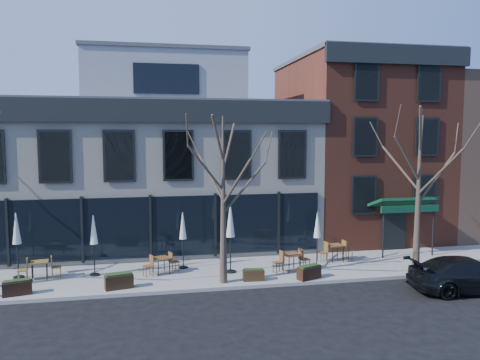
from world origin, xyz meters
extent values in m
plane|color=black|center=(0.00, 0.00, 0.00)|extent=(120.00, 120.00, 0.00)
cube|color=gray|center=(3.25, -2.15, 0.07)|extent=(33.50, 4.70, 0.15)
cube|color=silver|center=(0.00, 5.00, 4.00)|extent=(18.00, 10.00, 8.00)
cube|color=#47474C|center=(0.00, 5.00, 8.05)|extent=(18.30, 10.30, 0.30)
cube|color=black|center=(0.00, -0.12, 7.55)|extent=(18.30, 0.25, 1.10)
cube|color=black|center=(0.00, -0.06, 1.90)|extent=(17.20, 0.12, 3.00)
cube|color=gray|center=(1.00, 6.00, 9.60)|extent=(9.00, 6.50, 3.00)
cube|color=brown|center=(13.00, 5.00, 5.50)|extent=(8.00, 10.00, 11.00)
cube|color=#47474C|center=(13.00, 5.00, 11.05)|extent=(8.20, 10.20, 0.25)
cube|color=black|center=(13.00, -0.12, 10.60)|extent=(8.20, 0.25, 1.00)
cube|color=#0C3720|center=(13.00, -0.85, 2.90)|extent=(3.20, 1.66, 0.67)
cube|color=black|center=(13.00, -0.05, 1.25)|extent=(1.40, 0.10, 2.50)
cone|color=#382B21|center=(3.00, -3.90, 3.67)|extent=(0.34, 0.34, 7.04)
cylinder|color=#382B21|center=(3.95, -3.73, 4.18)|extent=(2.00, 0.46, 2.21)
cylinder|color=#382B21|center=(2.60, -3.04, 4.59)|extent=(0.93, 1.84, 1.91)
cylinder|color=#382B21|center=(2.25, -4.17, 5.04)|extent=(1.61, 0.68, 1.97)
cylinder|color=#382B21|center=(3.40, -4.76, 4.51)|extent=(0.93, 1.83, 2.03)
cone|color=#382B21|center=(12.00, -3.90, 3.89)|extent=(0.34, 0.34, 7.48)
cylinder|color=#382B21|center=(13.01, -3.72, 4.43)|extent=(2.12, 0.48, 2.35)
cylinder|color=#382B21|center=(11.57, -2.99, 4.86)|extent=(0.98, 1.94, 2.03)
cylinder|color=#382B21|center=(11.20, -4.19, 5.35)|extent=(1.71, 0.71, 2.09)
cylinder|color=#382B21|center=(12.42, -4.81, 4.78)|extent=(0.98, 1.94, 2.16)
imported|color=black|center=(12.72, -6.54, 0.70)|extent=(4.98, 2.30, 1.41)
cube|color=brown|center=(-4.78, -1.89, 0.91)|extent=(0.84, 0.84, 0.04)
cylinder|color=black|center=(-5.01, -2.23, 0.52)|extent=(0.04, 0.04, 0.74)
cylinder|color=black|center=(-4.44, -2.13, 0.52)|extent=(0.04, 0.04, 0.74)
cylinder|color=black|center=(-5.11, -1.65, 0.52)|extent=(0.04, 0.04, 0.74)
cylinder|color=black|center=(-4.54, -1.56, 0.52)|extent=(0.04, 0.04, 0.74)
cube|color=brown|center=(0.44, -2.11, 0.87)|extent=(0.92, 0.92, 0.04)
cylinder|color=black|center=(0.30, -2.48, 0.51)|extent=(0.04, 0.04, 0.71)
cylinder|color=black|center=(0.81, -2.25, 0.51)|extent=(0.04, 0.04, 0.71)
cylinder|color=black|center=(0.07, -1.97, 0.51)|extent=(0.04, 0.04, 0.71)
cylinder|color=black|center=(0.58, -1.75, 0.51)|extent=(0.04, 0.04, 0.71)
cube|color=brown|center=(6.34, -2.87, 0.93)|extent=(0.90, 0.90, 0.04)
cylinder|color=black|center=(6.11, -3.23, 0.53)|extent=(0.04, 0.04, 0.77)
cylinder|color=black|center=(6.69, -3.09, 0.53)|extent=(0.04, 0.04, 0.77)
cylinder|color=black|center=(5.98, -2.64, 0.53)|extent=(0.04, 0.04, 0.77)
cylinder|color=black|center=(6.56, -2.51, 0.53)|extent=(0.04, 0.04, 0.77)
cube|color=brown|center=(9.00, -1.58, 0.93)|extent=(0.83, 0.83, 0.04)
cylinder|color=black|center=(8.74, -1.92, 0.54)|extent=(0.04, 0.04, 0.77)
cylinder|color=black|center=(9.33, -1.85, 0.54)|extent=(0.04, 0.04, 0.77)
cylinder|color=black|center=(8.67, -1.32, 0.54)|extent=(0.04, 0.04, 0.77)
cylinder|color=black|center=(9.26, -1.25, 0.54)|extent=(0.04, 0.04, 0.77)
cylinder|color=black|center=(-5.74, -1.53, 0.18)|extent=(0.46, 0.46, 0.06)
cylinder|color=black|center=(-5.74, -1.53, 1.30)|extent=(0.05, 0.05, 2.31)
cone|color=#B9BEB0|center=(-5.74, -1.53, 2.35)|extent=(0.38, 0.38, 1.36)
cylinder|color=black|center=(-2.48, -1.81, 0.18)|extent=(0.43, 0.43, 0.06)
cylinder|color=black|center=(-2.48, -1.81, 1.24)|extent=(0.05, 0.05, 2.17)
cone|color=white|center=(-2.48, -1.81, 2.23)|extent=(0.36, 0.36, 1.28)
cylinder|color=black|center=(1.48, -1.41, 0.18)|extent=(0.42, 0.42, 0.06)
cylinder|color=black|center=(1.48, -1.41, 1.21)|extent=(0.05, 0.05, 2.12)
cone|color=beige|center=(1.48, -1.41, 2.17)|extent=(0.35, 0.35, 1.25)
cylinder|color=black|center=(3.55, -2.51, 0.18)|extent=(0.50, 0.50, 0.07)
cylinder|color=black|center=(3.55, -2.51, 1.40)|extent=(0.06, 0.06, 2.50)
cone|color=beige|center=(3.55, -2.51, 2.54)|extent=(0.41, 0.41, 1.48)
cylinder|color=black|center=(7.77, -2.33, 0.18)|extent=(0.42, 0.42, 0.06)
cylinder|color=black|center=(7.77, -2.33, 1.21)|extent=(0.05, 0.05, 2.12)
cone|color=silver|center=(7.77, -2.33, 2.17)|extent=(0.35, 0.35, 1.25)
cube|color=black|center=(-5.19, -3.86, 0.42)|extent=(1.14, 0.69, 0.53)
cube|color=#1E3314|center=(-5.19, -3.86, 0.71)|extent=(1.02, 0.58, 0.09)
cube|color=black|center=(-1.32, -3.85, 0.43)|extent=(1.19, 0.69, 0.56)
cube|color=#1E3314|center=(-1.32, -3.85, 0.73)|extent=(1.06, 0.57, 0.09)
cube|color=#322310|center=(4.31, -3.89, 0.38)|extent=(0.94, 0.44, 0.46)
cube|color=#1E3314|center=(4.31, -3.89, 0.63)|extent=(0.84, 0.36, 0.07)
cube|color=black|center=(6.74, -4.11, 0.42)|extent=(1.15, 0.81, 0.54)
cube|color=#1E3314|center=(6.74, -4.11, 0.71)|extent=(1.02, 0.69, 0.09)
camera|label=1|loc=(-0.05, -23.04, 6.42)|focal=35.00mm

